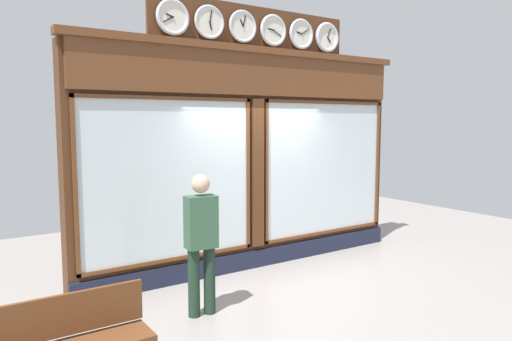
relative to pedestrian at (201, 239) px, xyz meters
The scene contains 4 objects.
ground_plane 2.45m from the pedestrian, 134.26° to the left, with size 14.00×14.00×0.00m, color gray.
shop_facade 2.21m from the pedestrian, 140.60° to the right, with size 5.79×0.42×4.01m.
pedestrian is the anchor object (origin of this frame).
street_bench 2.01m from the pedestrian, 27.79° to the left, with size 1.40×0.40×0.87m.
Camera 1 is at (4.12, 6.05, 2.32)m, focal length 33.27 mm.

